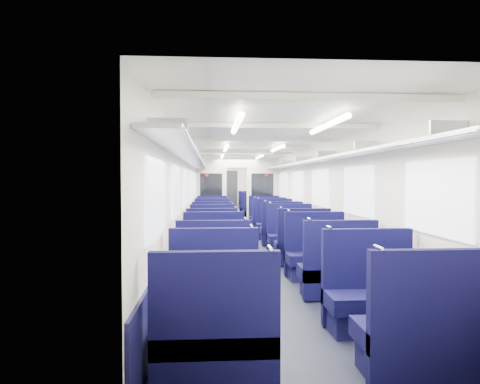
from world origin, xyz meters
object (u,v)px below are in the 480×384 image
at_px(seat_15, 274,226).
at_px(bulkhead, 237,190).
at_px(seat_2, 214,297).
at_px(seat_22, 212,211).
at_px(seat_8, 213,247).
at_px(seat_19, 264,219).
at_px(seat_5, 337,273).
at_px(seat_9, 302,247).
at_px(seat_13, 281,231).
at_px(seat_21, 258,214).
at_px(seat_24, 212,209).
at_px(seat_27, 250,207).
at_px(seat_25, 251,209).
at_px(seat_7, 316,257).
at_px(seat_1, 422,337).
at_px(seat_23, 254,211).
at_px(seat_12, 213,232).
at_px(end_door, 230,192).
at_px(seat_10, 213,239).
at_px(seat_17, 269,222).
at_px(seat_3, 371,299).
at_px(seat_18, 213,219).
at_px(seat_0, 215,341).
at_px(seat_6, 213,257).
at_px(seat_20, 212,213).
at_px(seat_14, 213,226).
at_px(seat_11, 290,238).
at_px(seat_26, 212,207).
at_px(seat_4, 214,274).
at_px(seat_16, 213,222).

bearing_deg(seat_15, bulkhead, 104.32).
bearing_deg(seat_2, seat_22, 90.00).
xyz_separation_m(seat_8, seat_19, (1.66, 5.65, 0.00)).
bearing_deg(seat_5, seat_9, 90.00).
height_order(seat_13, seat_21, same).
bearing_deg(seat_24, seat_27, 29.60).
xyz_separation_m(seat_24, seat_25, (1.66, -0.02, 0.00)).
xyz_separation_m(seat_7, seat_24, (-1.66, 11.37, 0.00)).
height_order(seat_1, seat_19, same).
height_order(bulkhead, seat_23, bulkhead).
bearing_deg(seat_7, seat_19, 90.00).
relative_size(seat_2, seat_12, 1.00).
bearing_deg(seat_7, end_door, 93.45).
xyz_separation_m(seat_2, seat_10, (0.00, 4.49, 0.00)).
bearing_deg(seat_25, seat_17, -90.00).
bearing_deg(seat_8, seat_2, -90.00).
bearing_deg(seat_25, seat_21, -90.00).
bearing_deg(seat_3, seat_13, 90.00).
height_order(seat_9, seat_18, same).
bearing_deg(seat_0, bulkhead, 85.82).
height_order(seat_10, seat_13, same).
bearing_deg(seat_8, seat_24, 90.00).
height_order(seat_1, seat_6, same).
height_order(end_door, seat_20, end_door).
height_order(seat_1, seat_18, same).
bearing_deg(seat_24, seat_14, -90.00).
xyz_separation_m(seat_12, seat_24, (0.00, 7.84, 0.00)).
relative_size(seat_8, seat_12, 1.00).
distance_m(seat_14, seat_20, 4.28).
xyz_separation_m(seat_11, seat_19, (0.00, 4.57, 0.00)).
xyz_separation_m(seat_2, seat_19, (1.66, 9.10, 0.00)).
xyz_separation_m(seat_0, seat_19, (1.66, 10.34, 0.00)).
xyz_separation_m(end_door, bulkhead, (-0.00, -5.89, 0.23)).
relative_size(seat_10, seat_23, 1.00).
bearing_deg(seat_9, seat_24, 99.15).
height_order(end_door, seat_18, end_door).
bearing_deg(seat_15, seat_20, 110.80).
relative_size(seat_19, seat_21, 1.00).
relative_size(seat_5, seat_12, 1.00).
bearing_deg(seat_18, seat_23, 62.73).
xyz_separation_m(bulkhead, seat_19, (0.83, -1.02, -0.89)).
relative_size(seat_6, seat_26, 1.00).
bearing_deg(seat_17, seat_7, -90.00).
height_order(seat_4, seat_5, same).
height_order(seat_3, seat_6, same).
height_order(bulkhead, seat_12, bulkhead).
bearing_deg(seat_14, seat_8, -90.00).
height_order(seat_16, seat_17, same).
bearing_deg(seat_9, seat_19, 90.00).
bearing_deg(seat_16, seat_12, -90.00).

